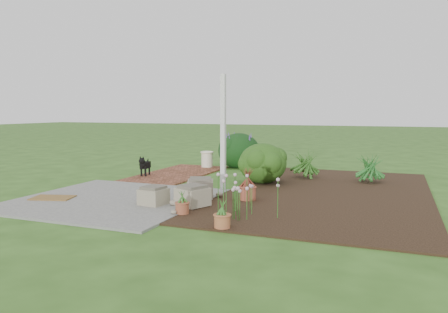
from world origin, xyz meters
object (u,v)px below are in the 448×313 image
at_px(black_dog, 145,165).
at_px(cream_ceramic_urn, 207,159).
at_px(stone_trough_near, 154,197).
at_px(evergreen_shrub, 263,162).

bearing_deg(black_dog, cream_ceramic_urn, 59.25).
xyz_separation_m(stone_trough_near, evergreen_shrub, (1.12, 3.11, 0.33)).
height_order(black_dog, evergreen_shrub, evergreen_shrub).
bearing_deg(black_dog, stone_trough_near, -65.96).
bearing_deg(cream_ceramic_urn, stone_trough_near, -76.81).
bearing_deg(black_dog, evergreen_shrub, -6.72).
distance_m(black_dog, evergreen_shrub, 3.13).
height_order(cream_ceramic_urn, evergreen_shrub, evergreen_shrub).
height_order(stone_trough_near, cream_ceramic_urn, cream_ceramic_urn).
height_order(black_dog, cream_ceramic_urn, black_dog).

